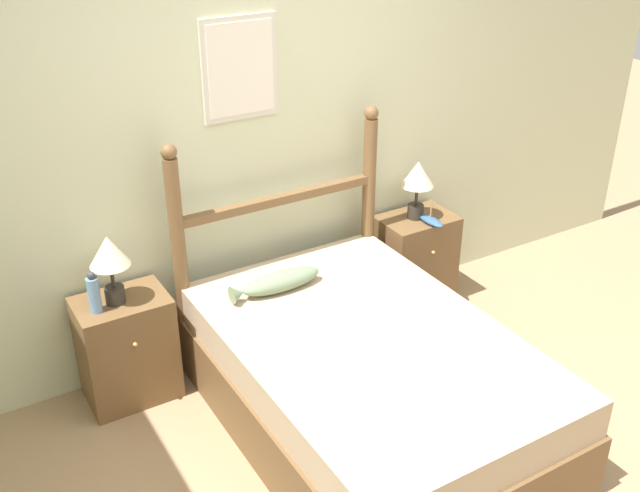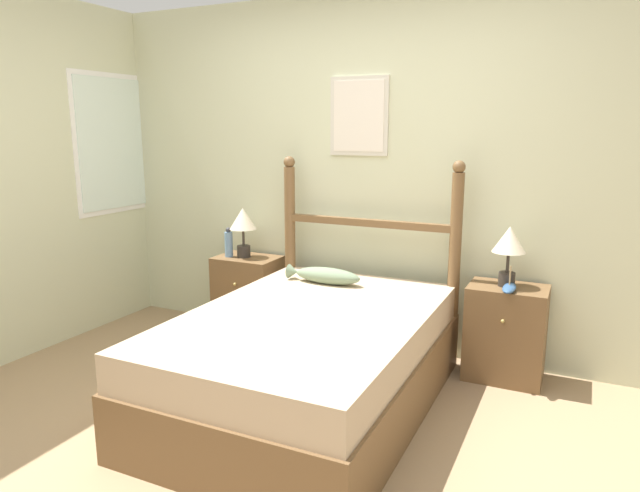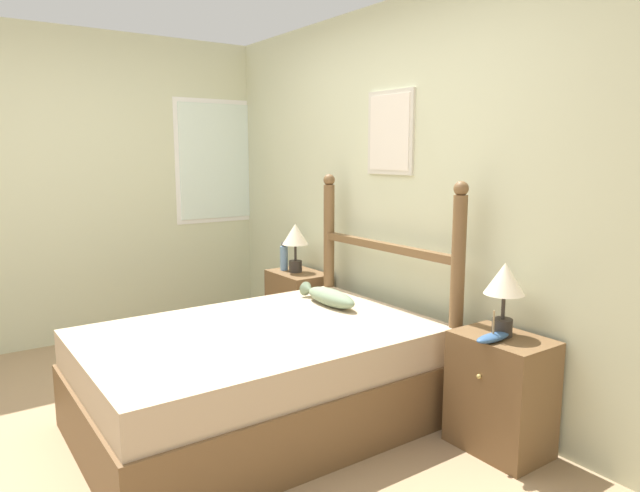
# 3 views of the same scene
# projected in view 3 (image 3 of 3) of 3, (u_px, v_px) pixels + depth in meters

# --- Properties ---
(ground_plane) EXTENTS (16.00, 16.00, 0.00)m
(ground_plane) POSITION_uv_depth(u_px,v_px,m) (156.00, 447.00, 3.07)
(ground_plane) COLOR #9E7F5B
(wall_back) EXTENTS (6.40, 0.08, 2.55)m
(wall_back) POSITION_uv_depth(u_px,v_px,m) (399.00, 196.00, 3.84)
(wall_back) COLOR beige
(wall_back) RESTS_ON ground_plane
(wall_left) EXTENTS (0.08, 6.40, 2.55)m
(wall_left) POSITION_uv_depth(u_px,v_px,m) (63.00, 189.00, 4.60)
(wall_left) COLOR beige
(wall_left) RESTS_ON ground_plane
(bed) EXTENTS (1.33, 1.97, 0.58)m
(bed) POSITION_uv_depth(u_px,v_px,m) (260.00, 377.00, 3.29)
(bed) COLOR brown
(bed) RESTS_ON ground_plane
(headboard) EXTENTS (1.33, 0.08, 1.41)m
(headboard) POSITION_uv_depth(u_px,v_px,m) (384.00, 278.00, 3.75)
(headboard) COLOR brown
(headboard) RESTS_ON ground_plane
(nightstand_left) EXTENTS (0.49, 0.37, 0.62)m
(nightstand_left) POSITION_uv_depth(u_px,v_px,m) (298.00, 310.00, 4.59)
(nightstand_left) COLOR brown
(nightstand_left) RESTS_ON ground_plane
(nightstand_right) EXTENTS (0.49, 0.37, 0.62)m
(nightstand_right) POSITION_uv_depth(u_px,v_px,m) (501.00, 393.00, 3.00)
(nightstand_right) COLOR brown
(nightstand_right) RESTS_ON ground_plane
(table_lamp_left) EXTENTS (0.21, 0.21, 0.39)m
(table_lamp_left) POSITION_uv_depth(u_px,v_px,m) (295.00, 238.00, 4.51)
(table_lamp_left) COLOR #2D2823
(table_lamp_left) RESTS_ON nightstand_left
(table_lamp_right) EXTENTS (0.21, 0.21, 0.39)m
(table_lamp_right) POSITION_uv_depth(u_px,v_px,m) (504.00, 285.00, 2.92)
(table_lamp_right) COLOR #2D2823
(table_lamp_right) RESTS_ON nightstand_right
(bottle) EXTENTS (0.06, 0.06, 0.23)m
(bottle) POSITION_uv_depth(u_px,v_px,m) (284.00, 257.00, 4.61)
(bottle) COLOR #668CB2
(bottle) RESTS_ON nightstand_left
(model_boat) EXTENTS (0.08, 0.23, 0.16)m
(model_boat) POSITION_uv_depth(u_px,v_px,m) (493.00, 337.00, 2.87)
(model_boat) COLOR #335684
(model_boat) RESTS_ON nightstand_right
(fish_pillow) EXTENTS (0.53, 0.14, 0.11)m
(fish_pillow) POSITION_uv_depth(u_px,v_px,m) (329.00, 297.00, 3.74)
(fish_pillow) COLOR gray
(fish_pillow) RESTS_ON bed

